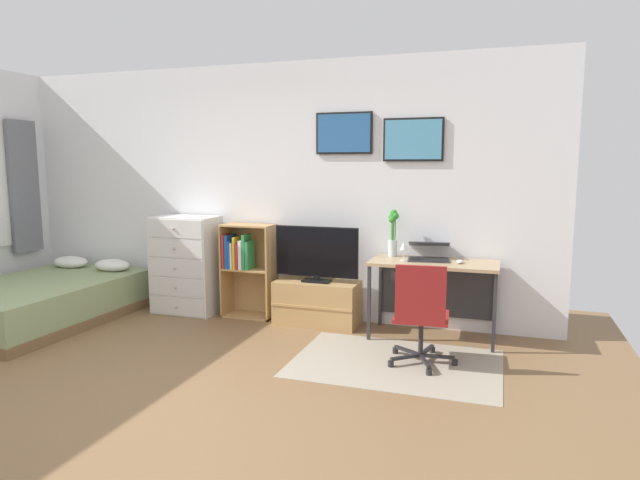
{
  "coord_description": "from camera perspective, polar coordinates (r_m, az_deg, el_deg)",
  "views": [
    {
      "loc": [
        2.43,
        -3.04,
        1.65
      ],
      "look_at": [
        0.91,
        1.5,
        0.98
      ],
      "focal_mm": 30.74,
      "sensor_mm": 36.0,
      "label": 1
    }
  ],
  "objects": [
    {
      "name": "television",
      "position": [
        5.56,
        -0.38,
        -1.49
      ],
      "size": [
        0.88,
        0.16,
        0.57
      ],
      "color": "black",
      "rests_on": "tv_stand"
    },
    {
      "name": "dresser",
      "position": [
        6.25,
        -13.76,
        -2.51
      ],
      "size": [
        0.71,
        0.46,
        1.07
      ],
      "color": "silver",
      "rests_on": "ground_plane"
    },
    {
      "name": "area_rug",
      "position": [
        4.71,
        7.9,
        -12.55
      ],
      "size": [
        1.7,
        1.2,
        0.01
      ],
      "primitive_type": "cube",
      "color": "#9E937F",
      "rests_on": "ground_plane"
    },
    {
      "name": "office_chair",
      "position": [
        4.54,
        10.45,
        -7.4
      ],
      "size": [
        0.57,
        0.58,
        0.86
      ],
      "rotation": [
        0.0,
        0.0,
        0.07
      ],
      "color": "#232326",
      "rests_on": "ground_plane"
    },
    {
      "name": "bamboo_vase",
      "position": [
        5.43,
        7.6,
        0.83
      ],
      "size": [
        0.1,
        0.11,
        0.46
      ],
      "color": "silver",
      "rests_on": "desk"
    },
    {
      "name": "wine_glass",
      "position": [
        5.2,
        8.7,
        -0.7
      ],
      "size": [
        0.07,
        0.07,
        0.18
      ],
      "color": "silver",
      "rests_on": "desk"
    },
    {
      "name": "wall_back_with_posters",
      "position": [
        5.98,
        -5.35,
        5.13
      ],
      "size": [
        6.12,
        0.09,
        2.7
      ],
      "color": "white",
      "rests_on": "ground_plane"
    },
    {
      "name": "computer_mouse",
      "position": [
        5.19,
        14.37,
        -2.2
      ],
      "size": [
        0.06,
        0.1,
        0.03
      ],
      "primitive_type": "ellipsoid",
      "color": "silver",
      "rests_on": "desk"
    },
    {
      "name": "bookshelf",
      "position": [
        5.97,
        -7.79,
        -2.43
      ],
      "size": [
        0.55,
        0.3,
        1.01
      ],
      "color": "tan",
      "rests_on": "ground_plane"
    },
    {
      "name": "laptop",
      "position": [
        5.35,
        11.27,
        -1.25
      ],
      "size": [
        0.44,
        0.46,
        0.17
      ],
      "rotation": [
        0.0,
        0.0,
        0.13
      ],
      "color": "#333338",
      "rests_on": "desk"
    },
    {
      "name": "ground_plane",
      "position": [
        4.23,
        -19.23,
        -15.47
      ],
      "size": [
        7.2,
        7.2,
        0.0
      ],
      "primitive_type": "plane",
      "color": "brown"
    },
    {
      "name": "desk",
      "position": [
        5.34,
        11.84,
        -3.54
      ],
      "size": [
        1.18,
        0.56,
        0.74
      ],
      "color": "tan",
      "rests_on": "ground_plane"
    },
    {
      "name": "bed",
      "position": [
        6.49,
        -27.0,
        -5.65
      ],
      "size": [
        1.42,
        2.06,
        0.56
      ],
      "rotation": [
        0.0,
        0.0,
        -0.02
      ],
      "color": "brown",
      "rests_on": "ground_plane"
    },
    {
      "name": "tv_stand",
      "position": [
        5.68,
        -0.3,
        -6.55
      ],
      "size": [
        0.86,
        0.41,
        0.45
      ],
      "color": "tan",
      "rests_on": "ground_plane"
    }
  ]
}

